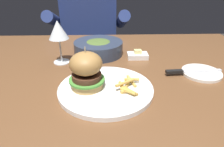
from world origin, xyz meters
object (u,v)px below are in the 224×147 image
object	(u,v)px
burger_sandwich	(86,70)
butter_dish	(138,55)
main_plate	(106,89)
table_knife	(188,71)
wine_glass	(58,31)
soup_bowl	(98,47)
diner_person	(91,48)
bread_plate	(201,73)

from	to	relation	value
burger_sandwich	butter_dish	distance (m)	0.32
main_plate	table_knife	xyz separation A→B (m)	(0.29, 0.10, 0.01)
main_plate	table_knife	size ratio (longest dim) A/B	1.42
wine_glass	soup_bowl	distance (m)	0.19
butter_dish	diner_person	distance (m)	0.69
main_plate	wine_glass	size ratio (longest dim) A/B	1.72
main_plate	butter_dish	world-z (taller)	butter_dish
wine_glass	table_knife	world-z (taller)	wine_glass
soup_bowl	burger_sandwich	bearing A→B (deg)	-94.89
main_plate	wine_glass	world-z (taller)	wine_glass
main_plate	diner_person	world-z (taller)	diner_person
butter_dish	diner_person	xyz separation A→B (m)	(-0.24, 0.62, -0.19)
table_knife	wine_glass	bearing A→B (deg)	165.36
wine_glass	diner_person	bearing A→B (deg)	84.24
burger_sandwich	soup_bowl	size ratio (longest dim) A/B	0.61
wine_glass	bread_plate	bearing A→B (deg)	-12.94
table_knife	diner_person	bearing A→B (deg)	117.13
wine_glass	butter_dish	xyz separation A→B (m)	(0.31, 0.04, -0.11)
main_plate	burger_sandwich	bearing A→B (deg)	176.88
main_plate	wine_glass	bearing A→B (deg)	128.54
main_plate	bread_plate	distance (m)	0.35
burger_sandwich	wine_glass	xyz separation A→B (m)	(-0.12, 0.22, 0.06)
table_knife	burger_sandwich	bearing A→B (deg)	-164.73
soup_bowl	butter_dish	bearing A→B (deg)	-16.51
wine_glass	bread_plate	size ratio (longest dim) A/B	1.22
soup_bowl	main_plate	bearing A→B (deg)	-84.36
wine_glass	diner_person	size ratio (longest dim) A/B	0.14
main_plate	burger_sandwich	world-z (taller)	burger_sandwich
butter_dish	soup_bowl	xyz separation A→B (m)	(-0.16, 0.05, 0.02)
main_plate	bread_plate	bearing A→B (deg)	16.51
table_knife	butter_dish	xyz separation A→B (m)	(-0.16, 0.16, -0.00)
main_plate	table_knife	world-z (taller)	table_knife
burger_sandwich	bread_plate	distance (m)	0.41
main_plate	butter_dish	size ratio (longest dim) A/B	3.40
burger_sandwich	table_knife	xyz separation A→B (m)	(0.35, 0.09, -0.06)
table_knife	diner_person	xyz separation A→B (m)	(-0.40, 0.78, -0.19)
wine_glass	table_knife	xyz separation A→B (m)	(0.47, -0.12, -0.11)
burger_sandwich	butter_dish	world-z (taller)	burger_sandwich
main_plate	burger_sandwich	xyz separation A→B (m)	(-0.06, 0.00, 0.06)
main_plate	bread_plate	world-z (taller)	main_plate
main_plate	bread_plate	xyz separation A→B (m)	(0.34, 0.10, -0.00)
butter_dish	wine_glass	bearing A→B (deg)	-173.42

